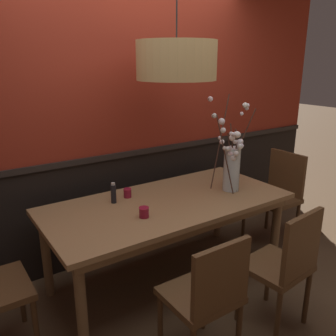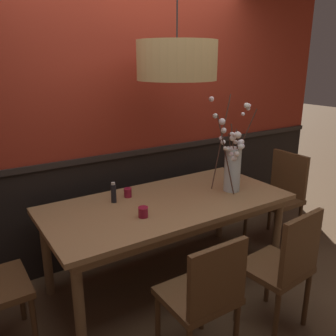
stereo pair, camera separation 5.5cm
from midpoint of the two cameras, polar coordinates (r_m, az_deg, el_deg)
The scene contains 13 objects.
ground_plane at distance 3.24m, azimuth 0.51°, elevation -17.57°, with size 24.00×24.00×0.00m, color brown.
back_wall at distance 3.30m, azimuth -6.25°, elevation 9.46°, with size 4.94×0.14×2.83m.
dining_table at distance 2.91m, azimuth 0.55°, elevation -6.74°, with size 1.99×0.94×0.74m.
chair_near_side_right at distance 2.60m, azimuth 18.75°, elevation -14.48°, with size 0.45×0.42×0.91m.
chair_far_side_left at distance 3.57m, azimuth -10.71°, elevation -4.54°, with size 0.49×0.42×0.96m.
chair_head_east_end at distance 3.84m, azimuth 17.91°, elevation -3.78°, with size 0.43×0.45×0.93m.
chair_near_side_left at distance 2.25m, azimuth 6.60°, elevation -19.55°, with size 0.42×0.40×0.88m.
chair_far_side_right at distance 3.80m, azimuth -2.81°, elevation -3.04°, with size 0.46×0.41×0.95m.
vase_with_blossoms at distance 3.08m, azimuth 10.84°, elevation 0.68°, with size 0.47×0.39×0.81m.
candle_holder_nearer_center at distance 2.59m, azimuth -3.40°, elevation -7.06°, with size 0.08×0.08×0.08m.
candle_holder_nearer_edge at distance 2.96m, azimuth -5.95°, elevation -3.94°, with size 0.07×0.07×0.08m.
condiment_bottle at distance 2.85m, azimuth -8.20°, elevation -3.98°, with size 0.04×0.04×0.17m.
pendant_lamp at distance 2.81m, azimuth 2.02°, elevation 16.89°, with size 0.61×0.61×1.15m.
Camera 2 is at (-1.45, -2.24, 1.84)m, focal length 37.90 mm.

